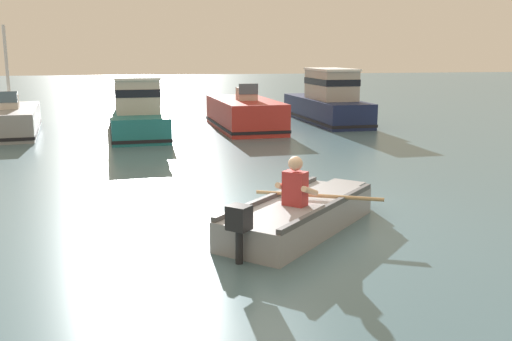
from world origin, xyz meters
name	(u,v)px	position (x,y,z in m)	size (l,w,h in m)	color
ground_plane	(251,216)	(0.00, 0.00, 0.00)	(120.00, 120.00, 0.00)	slate
rowboat_with_person	(302,214)	(0.63, -0.85, 0.25)	(3.01, 3.12, 1.19)	gray
moored_boat_grey	(12,121)	(-6.05, 11.16, 0.42)	(2.25, 5.17, 3.54)	gray
moored_boat_teal	(136,112)	(-1.97, 10.55, 0.70)	(2.14, 6.28, 1.91)	#1E727A
moored_boat_red	(244,115)	(1.77, 10.89, 0.50)	(2.23, 4.93, 1.63)	#B72D28
moored_boat_navy	(327,102)	(5.25, 12.25, 0.77)	(1.99, 5.90, 2.07)	#19234C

